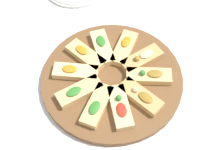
# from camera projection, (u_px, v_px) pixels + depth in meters

# --- Properties ---
(ground_plane) EXTENTS (3.00, 3.00, 0.00)m
(ground_plane) POSITION_uv_depth(u_px,v_px,m) (112.00, 80.00, 0.96)
(ground_plane) COLOR silver
(serving_board) EXTENTS (0.43, 0.43, 0.02)m
(serving_board) POSITION_uv_depth(u_px,v_px,m) (112.00, 79.00, 0.95)
(serving_board) COLOR brown
(serving_board) RESTS_ON ground_plane
(focaccia_slice_0) EXTENTS (0.14, 0.10, 0.03)m
(focaccia_slice_0) POSITION_uv_depth(u_px,v_px,m) (79.00, 91.00, 0.90)
(focaccia_slice_0) COLOR #DBB775
(focaccia_slice_0) RESTS_ON serving_board
(focaccia_slice_1) EXTENTS (0.14, 0.08, 0.03)m
(focaccia_slice_1) POSITION_uv_depth(u_px,v_px,m) (97.00, 105.00, 0.88)
(focaccia_slice_1) COLOR #DBB775
(focaccia_slice_1) RESTS_ON serving_board
(focaccia_slice_2) EXTENTS (0.13, 0.13, 0.03)m
(focaccia_slice_2) POSITION_uv_depth(u_px,v_px,m) (120.00, 107.00, 0.87)
(focaccia_slice_2) COLOR #E5C689
(focaccia_slice_2) RESTS_ON serving_board
(focaccia_slice_3) EXTENTS (0.06, 0.14, 0.03)m
(focaccia_slice_3) POSITION_uv_depth(u_px,v_px,m) (141.00, 96.00, 0.89)
(focaccia_slice_3) COLOR tan
(focaccia_slice_3) RESTS_ON serving_board
(focaccia_slice_4) EXTENTS (0.12, 0.14, 0.03)m
(focaccia_slice_4) POSITION_uv_depth(u_px,v_px,m) (149.00, 76.00, 0.93)
(focaccia_slice_4) COLOR #DBB775
(focaccia_slice_4) RESTS_ON serving_board
(focaccia_slice_5) EXTENTS (0.14, 0.10, 0.03)m
(focaccia_slice_5) POSITION_uv_depth(u_px,v_px,m) (142.00, 59.00, 0.97)
(focaccia_slice_5) COLOR tan
(focaccia_slice_5) RESTS_ON serving_board
(focaccia_slice_6) EXTENTS (0.14, 0.08, 0.03)m
(focaccia_slice_6) POSITION_uv_depth(u_px,v_px,m) (124.00, 48.00, 0.99)
(focaccia_slice_6) COLOR #DBB775
(focaccia_slice_6) RESTS_ON serving_board
(focaccia_slice_7) EXTENTS (0.12, 0.14, 0.03)m
(focaccia_slice_7) POSITION_uv_depth(u_px,v_px,m) (102.00, 47.00, 0.99)
(focaccia_slice_7) COLOR #E5C689
(focaccia_slice_7) RESTS_ON serving_board
(focaccia_slice_8) EXTENTS (0.06, 0.14, 0.03)m
(focaccia_slice_8) POSITION_uv_depth(u_px,v_px,m) (86.00, 55.00, 0.98)
(focaccia_slice_8) COLOR #DBB775
(focaccia_slice_8) RESTS_ON serving_board
(focaccia_slice_9) EXTENTS (0.11, 0.14, 0.03)m
(focaccia_slice_9) POSITION_uv_depth(u_px,v_px,m) (75.00, 72.00, 0.94)
(focaccia_slice_9) COLOR #E5C689
(focaccia_slice_9) RESTS_ON serving_board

